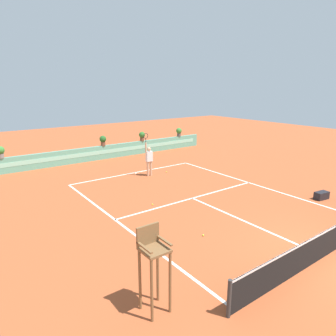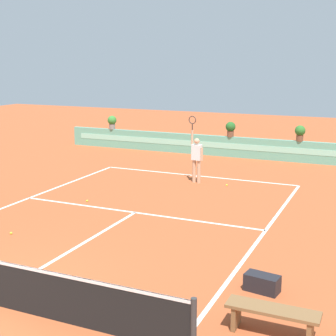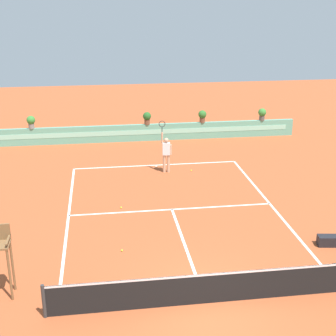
{
  "view_description": "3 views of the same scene",
  "coord_description": "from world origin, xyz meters",
  "px_view_note": "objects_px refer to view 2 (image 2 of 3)",
  "views": [
    {
      "loc": [
        -9.08,
        -3.98,
        5.24
      ],
      "look_at": [
        0.15,
        8.59,
        1.0
      ],
      "focal_mm": 32.6,
      "sensor_mm": 36.0,
      "label": 1
    },
    {
      "loc": [
        6.94,
        -6.71,
        4.66
      ],
      "look_at": [
        0.15,
        8.59,
        1.0
      ],
      "focal_mm": 53.0,
      "sensor_mm": 36.0,
      "label": 2
    },
    {
      "loc": [
        -2.69,
        -11.3,
        8.16
      ],
      "look_at": [
        0.15,
        8.59,
        1.0
      ],
      "focal_mm": 51.93,
      "sensor_mm": 36.0,
      "label": 3
    }
  ],
  "objects_px": {
    "tennis_player": "(196,156)",
    "tennis_ball_by_sideline": "(87,201)",
    "bench_courtside": "(272,315)",
    "potted_plant_centre": "(231,128)",
    "gear_bag": "(262,283)",
    "potted_plant_far_left": "(112,121)",
    "tennis_ball_near_baseline": "(227,185)",
    "tennis_ball_mid_court": "(11,233)",
    "potted_plant_right": "(300,132)"
  },
  "relations": [
    {
      "from": "tennis_ball_mid_court",
      "to": "potted_plant_far_left",
      "type": "distance_m",
      "value": 13.91
    },
    {
      "from": "tennis_player",
      "to": "tennis_ball_by_sideline",
      "type": "relative_size",
      "value": 38.01
    },
    {
      "from": "tennis_player",
      "to": "tennis_ball_mid_court",
      "type": "xyz_separation_m",
      "value": [
        -2.56,
        -7.51,
        -1.02
      ]
    },
    {
      "from": "tennis_ball_by_sideline",
      "to": "potted_plant_far_left",
      "type": "distance_m",
      "value": 10.71
    },
    {
      "from": "tennis_player",
      "to": "tennis_ball_by_sideline",
      "type": "xyz_separation_m",
      "value": [
        -2.41,
        -3.98,
        -1.02
      ]
    },
    {
      "from": "bench_courtside",
      "to": "potted_plant_centre",
      "type": "height_order",
      "value": "potted_plant_centre"
    },
    {
      "from": "tennis_ball_near_baseline",
      "to": "tennis_ball_by_sideline",
      "type": "distance_m",
      "value": 5.38
    },
    {
      "from": "tennis_ball_mid_court",
      "to": "gear_bag",
      "type": "bearing_deg",
      "value": -4.75
    },
    {
      "from": "potted_plant_right",
      "to": "tennis_ball_near_baseline",
      "type": "bearing_deg",
      "value": -106.99
    },
    {
      "from": "gear_bag",
      "to": "potted_plant_centre",
      "type": "bearing_deg",
      "value": 109.54
    },
    {
      "from": "potted_plant_centre",
      "to": "potted_plant_right",
      "type": "bearing_deg",
      "value": 0.0
    },
    {
      "from": "gear_bag",
      "to": "tennis_ball_near_baseline",
      "type": "distance_m",
      "value": 8.71
    },
    {
      "from": "potted_plant_centre",
      "to": "potted_plant_far_left",
      "type": "distance_m",
      "value": 6.63
    },
    {
      "from": "gear_bag",
      "to": "potted_plant_far_left",
      "type": "bearing_deg",
      "value": 129.99
    },
    {
      "from": "tennis_ball_mid_court",
      "to": "tennis_player",
      "type": "bearing_deg",
      "value": 71.2
    },
    {
      "from": "tennis_ball_near_baseline",
      "to": "tennis_ball_by_sideline",
      "type": "relative_size",
      "value": 1.0
    },
    {
      "from": "tennis_ball_near_baseline",
      "to": "tennis_ball_by_sideline",
      "type": "height_order",
      "value": "same"
    },
    {
      "from": "tennis_player",
      "to": "tennis_ball_near_baseline",
      "type": "xyz_separation_m",
      "value": [
        1.24,
        -0.02,
        -1.02
      ]
    },
    {
      "from": "potted_plant_far_left",
      "to": "bench_courtside",
      "type": "bearing_deg",
      "value": -51.76
    },
    {
      "from": "potted_plant_centre",
      "to": "gear_bag",
      "type": "bearing_deg",
      "value": -70.46
    },
    {
      "from": "tennis_ball_mid_court",
      "to": "potted_plant_centre",
      "type": "relative_size",
      "value": 0.09
    },
    {
      "from": "gear_bag",
      "to": "potted_plant_centre",
      "type": "height_order",
      "value": "potted_plant_centre"
    },
    {
      "from": "gear_bag",
      "to": "tennis_player",
      "type": "relative_size",
      "value": 0.27
    },
    {
      "from": "bench_courtside",
      "to": "tennis_ball_mid_court",
      "type": "height_order",
      "value": "bench_courtside"
    },
    {
      "from": "potted_plant_centre",
      "to": "potted_plant_far_left",
      "type": "xyz_separation_m",
      "value": [
        -6.63,
        0.0,
        0.0
      ]
    },
    {
      "from": "bench_courtside",
      "to": "gear_bag",
      "type": "bearing_deg",
      "value": 109.14
    },
    {
      "from": "gear_bag",
      "to": "tennis_ball_by_sideline",
      "type": "distance_m",
      "value": 8.05
    },
    {
      "from": "tennis_player",
      "to": "tennis_ball_near_baseline",
      "type": "height_order",
      "value": "tennis_player"
    },
    {
      "from": "tennis_ball_near_baseline",
      "to": "potted_plant_centre",
      "type": "xyz_separation_m",
      "value": [
        -1.6,
        5.62,
        1.38
      ]
    },
    {
      "from": "tennis_player",
      "to": "tennis_ball_mid_court",
      "type": "bearing_deg",
      "value": -108.8
    },
    {
      "from": "bench_courtside",
      "to": "gear_bag",
      "type": "height_order",
      "value": "bench_courtside"
    },
    {
      "from": "tennis_player",
      "to": "potted_plant_far_left",
      "type": "distance_m",
      "value": 8.96
    },
    {
      "from": "potted_plant_centre",
      "to": "potted_plant_far_left",
      "type": "bearing_deg",
      "value": 180.0
    },
    {
      "from": "potted_plant_far_left",
      "to": "potted_plant_right",
      "type": "bearing_deg",
      "value": 0.0
    },
    {
      "from": "bench_courtside",
      "to": "tennis_ball_near_baseline",
      "type": "relative_size",
      "value": 23.53
    },
    {
      "from": "tennis_ball_near_baseline",
      "to": "potted_plant_centre",
      "type": "distance_m",
      "value": 6.01
    },
    {
      "from": "tennis_player",
      "to": "potted_plant_right",
      "type": "relative_size",
      "value": 3.57
    },
    {
      "from": "potted_plant_far_left",
      "to": "potted_plant_centre",
      "type": "bearing_deg",
      "value": 0.0
    },
    {
      "from": "tennis_player",
      "to": "potted_plant_right",
      "type": "xyz_separation_m",
      "value": [
        2.96,
        5.6,
        0.36
      ]
    },
    {
      "from": "potted_plant_right",
      "to": "tennis_ball_mid_court",
      "type": "bearing_deg",
      "value": -112.82
    },
    {
      "from": "tennis_player",
      "to": "bench_courtside",
      "type": "bearing_deg",
      "value": -62.41
    },
    {
      "from": "potted_plant_right",
      "to": "gear_bag",
      "type": "bearing_deg",
      "value": -83.55
    },
    {
      "from": "potted_plant_far_left",
      "to": "tennis_ball_near_baseline",
      "type": "bearing_deg",
      "value": -34.36
    },
    {
      "from": "tennis_ball_by_sideline",
      "to": "potted_plant_right",
      "type": "bearing_deg",
      "value": 60.75
    },
    {
      "from": "tennis_ball_by_sideline",
      "to": "tennis_player",
      "type": "bearing_deg",
      "value": 58.85
    },
    {
      "from": "tennis_ball_near_baseline",
      "to": "tennis_ball_by_sideline",
      "type": "xyz_separation_m",
      "value": [
        -3.65,
        -3.96,
        0.0
      ]
    },
    {
      "from": "bench_courtside",
      "to": "potted_plant_centre",
      "type": "distance_m",
      "value": 16.24
    },
    {
      "from": "tennis_ball_near_baseline",
      "to": "tennis_ball_mid_court",
      "type": "height_order",
      "value": "same"
    },
    {
      "from": "tennis_ball_mid_court",
      "to": "potted_plant_far_left",
      "type": "relative_size",
      "value": 0.09
    },
    {
      "from": "tennis_player",
      "to": "tennis_ball_mid_court",
      "type": "relative_size",
      "value": 38.01
    }
  ]
}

